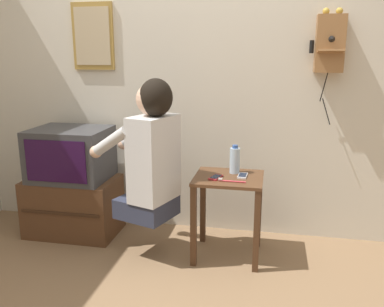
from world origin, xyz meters
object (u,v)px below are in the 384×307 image
object	(u,v)px
person	(151,152)
water_bottle	(235,160)
wall_phone_antique	(330,43)
framed_picture	(93,36)
toothbrush	(230,181)
television	(71,154)
cell_phone_held	(216,177)
cell_phone_spare	(243,176)

from	to	relation	value
person	water_bottle	xyz separation A→B (m)	(0.56, 0.21, -0.09)
wall_phone_antique	water_bottle	xyz separation A→B (m)	(-0.62, -0.29, -0.81)
framed_picture	toothbrush	distance (m)	1.61
person	framed_picture	world-z (taller)	framed_picture
wall_phone_antique	television	bearing A→B (deg)	-172.79
cell_phone_held	toothbrush	world-z (taller)	toothbrush
water_bottle	toothbrush	world-z (taller)	water_bottle
cell_phone_spare	toothbrush	bearing A→B (deg)	-114.78
television	framed_picture	distance (m)	0.95
television	toothbrush	bearing A→B (deg)	-11.71
water_bottle	toothbrush	bearing A→B (deg)	-92.42
cell_phone_held	toothbrush	bearing A→B (deg)	-15.43
television	framed_picture	size ratio (longest dim) A/B	1.13
television	cell_phone_held	size ratio (longest dim) A/B	4.30
wall_phone_antique	toothbrush	xyz separation A→B (m)	(-0.63, -0.51, -0.90)
cell_phone_spare	water_bottle	bearing A→B (deg)	133.11
television	framed_picture	xyz separation A→B (m)	(0.11, 0.29, 0.90)
television	framed_picture	world-z (taller)	framed_picture
television	wall_phone_antique	distance (m)	2.11
person	television	distance (m)	0.79
television	wall_phone_antique	size ratio (longest dim) A/B	0.72
person	wall_phone_antique	xyz separation A→B (m)	(1.18, 0.51, 0.72)
cell_phone_spare	person	bearing A→B (deg)	-164.66
television	wall_phone_antique	bearing A→B (deg)	7.21
framed_picture	cell_phone_spare	xyz separation A→B (m)	(1.25, -0.41, -0.96)
person	cell_phone_spare	xyz separation A→B (m)	(0.62, 0.14, -0.18)
water_bottle	cell_phone_held	bearing A→B (deg)	-127.24
person	toothbrush	distance (m)	0.58
water_bottle	person	bearing A→B (deg)	-159.05
framed_picture	water_bottle	world-z (taller)	framed_picture
wall_phone_antique	toothbrush	size ratio (longest dim) A/B	4.43
cell_phone_held	person	bearing A→B (deg)	-155.98
television	water_bottle	xyz separation A→B (m)	(1.30, -0.05, 0.03)
person	wall_phone_antique	world-z (taller)	wall_phone_antique
water_bottle	toothbrush	size ratio (longest dim) A/B	1.11
person	cell_phone_spare	size ratio (longest dim) A/B	7.71
television	cell_phone_spare	xyz separation A→B (m)	(1.36, -0.13, -0.06)
television	cell_phone_held	bearing A→B (deg)	-9.72
television	water_bottle	bearing A→B (deg)	-2.30
cell_phone_held	television	bearing A→B (deg)	-173.78
television	water_bottle	world-z (taller)	television
cell_phone_held	water_bottle	xyz separation A→B (m)	(0.11, 0.15, 0.09)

